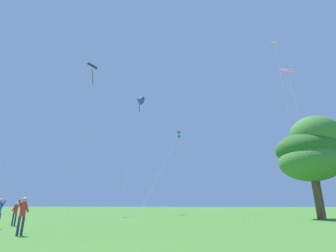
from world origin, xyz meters
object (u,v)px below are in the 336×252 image
(kite_yellow_diamond, at_px, (277,57))
(tree_right_cluster, at_px, (311,151))
(kite_black_large, at_px, (92,72))
(kite_blue_delta, at_px, (139,100))
(kite_teal_box, at_px, (179,135))
(person_foreground_watcher, at_px, (23,212))
(person_in_blue_jacket, at_px, (15,211))
(kite_pink_low, at_px, (288,75))

(kite_yellow_diamond, distance_m, tree_right_cluster, 16.61)
(kite_black_large, bearing_deg, kite_blue_delta, 46.35)
(tree_right_cluster, bearing_deg, kite_teal_box, 151.53)
(person_foreground_watcher, height_order, tree_right_cluster, tree_right_cluster)
(person_in_blue_jacket, height_order, person_foreground_watcher, person_foreground_watcher)
(kite_teal_box, relative_size, person_foreground_watcher, 7.06)
(kite_blue_delta, bearing_deg, tree_right_cluster, -31.63)
(person_in_blue_jacket, relative_size, person_foreground_watcher, 0.91)
(kite_teal_box, distance_m, person_foreground_watcher, 28.53)
(kite_teal_box, height_order, kite_black_large, kite_black_large)
(kite_yellow_diamond, height_order, kite_blue_delta, kite_yellow_diamond)
(person_in_blue_jacket, bearing_deg, tree_right_cluster, 25.58)
(kite_yellow_diamond, bearing_deg, kite_teal_box, 169.46)
(kite_yellow_diamond, bearing_deg, kite_black_large, 176.27)
(kite_teal_box, relative_size, person_in_blue_jacket, 7.79)
(kite_teal_box, height_order, kite_blue_delta, kite_blue_delta)
(kite_blue_delta, height_order, tree_right_cluster, kite_blue_delta)
(kite_teal_box, relative_size, kite_black_large, 0.49)
(kite_teal_box, bearing_deg, tree_right_cluster, -28.47)
(kite_blue_delta, bearing_deg, kite_black_large, -133.65)
(kite_yellow_diamond, xyz_separation_m, kite_blue_delta, (-23.70, 9.11, -1.67))
(kite_pink_low, height_order, kite_blue_delta, kite_blue_delta)
(kite_black_large, relative_size, kite_pink_low, 1.18)
(kite_teal_box, bearing_deg, kite_pink_low, -5.26)
(kite_teal_box, xyz_separation_m, person_in_blue_jacket, (-9.84, -20.57, -10.88))
(kite_pink_low, xyz_separation_m, person_in_blue_jacket, (-26.80, -19.01, -19.35))
(kite_yellow_diamond, relative_size, person_in_blue_jacket, 16.28)
(person_in_blue_jacket, xyz_separation_m, tree_right_cluster, (25.38, 12.15, 6.17))
(kite_pink_low, relative_size, person_in_blue_jacket, 13.53)
(kite_blue_delta, bearing_deg, kite_teal_box, -37.01)
(kite_blue_delta, distance_m, tree_right_cluster, 31.28)
(kite_blue_delta, xyz_separation_m, person_foreground_watcher, (2.98, -32.12, -20.06))
(kite_blue_delta, height_order, person_foreground_watcher, kite_blue_delta)
(kite_teal_box, xyz_separation_m, kite_pink_low, (16.96, -1.56, 8.47))
(kite_black_large, bearing_deg, kite_yellow_diamond, -3.73)
(kite_black_large, xyz_separation_m, person_in_blue_jacket, (5.24, -19.70, -22.75))
(kite_yellow_diamond, xyz_separation_m, person_in_blue_jacket, (-25.26, -17.71, -21.82))
(kite_blue_delta, relative_size, person_in_blue_jacket, 13.72)
(kite_black_large, height_order, person_foreground_watcher, kite_black_large)
(kite_yellow_diamond, bearing_deg, tree_right_cluster, -88.81)
(kite_black_large, bearing_deg, tree_right_cluster, -13.85)
(kite_blue_delta, relative_size, person_foreground_watcher, 12.44)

